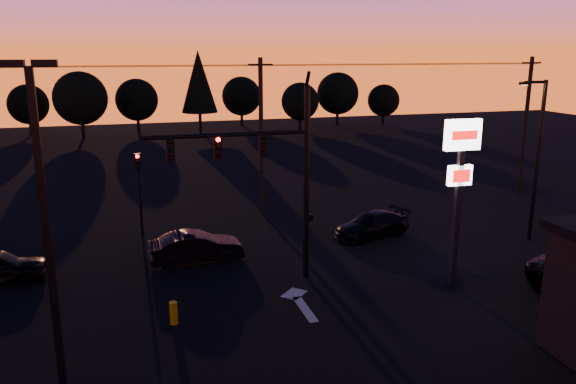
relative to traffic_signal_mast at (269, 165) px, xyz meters
name	(u,v)px	position (x,y,z in m)	size (l,w,h in m)	color
ground	(300,323)	(0.10, -3.99, -4.94)	(120.00, 120.00, 0.00)	black
lane_arrow	(300,301)	(0.60, -2.33, -4.93)	(1.20, 3.10, 0.01)	beige
traffic_signal_mast	(269,165)	(0.00, 0.00, 0.00)	(6.79, 0.52, 8.58)	black
secondary_signal	(139,182)	(-4.90, 7.49, -2.07)	(0.30, 0.31, 4.35)	black
parking_lot_light	(46,222)	(-7.40, -6.99, 0.33)	(1.25, 0.30, 9.14)	black
pylon_sign	(460,167)	(7.10, -2.49, -0.02)	(1.50, 0.28, 6.80)	black
streetlight	(537,154)	(14.01, 1.51, -0.52)	(1.55, 0.35, 8.00)	black
utility_pole_1	(261,136)	(2.10, 10.01, -0.34)	(1.40, 0.26, 9.00)	black
utility_pole_2	(525,125)	(20.10, 10.01, -0.34)	(1.40, 0.26, 9.00)	black
power_wires	(260,65)	(2.10, 10.01, 3.63)	(36.00, 1.22, 0.07)	black
bollard	(174,313)	(-4.19, -2.81, -4.52)	(0.28, 0.28, 0.83)	#A69200
tree_1	(28,104)	(-15.90, 49.01, -1.50)	(4.54, 4.54, 5.71)	black
tree_2	(80,98)	(-9.90, 44.01, -0.57)	(5.77, 5.78, 7.26)	black
tree_3	(137,100)	(-3.90, 48.01, -1.19)	(4.95, 4.95, 6.22)	black
tree_4	(199,81)	(3.10, 45.01, 0.99)	(4.18, 4.18, 9.50)	black
tree_5	(241,96)	(9.10, 50.01, -1.19)	(4.95, 4.95, 6.22)	black
tree_6	(300,101)	(15.10, 44.01, -1.50)	(4.54, 4.54, 5.71)	black
tree_7	(338,93)	(21.10, 47.01, -0.88)	(5.36, 5.36, 6.74)	black
tree_8	(384,100)	(27.10, 46.01, -1.82)	(4.12, 4.12, 5.19)	black
car_mid	(196,247)	(-2.66, 3.03, -4.24)	(1.47, 4.21, 1.39)	black
car_right	(372,225)	(6.55, 4.15, -4.32)	(1.74, 4.28, 1.24)	black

